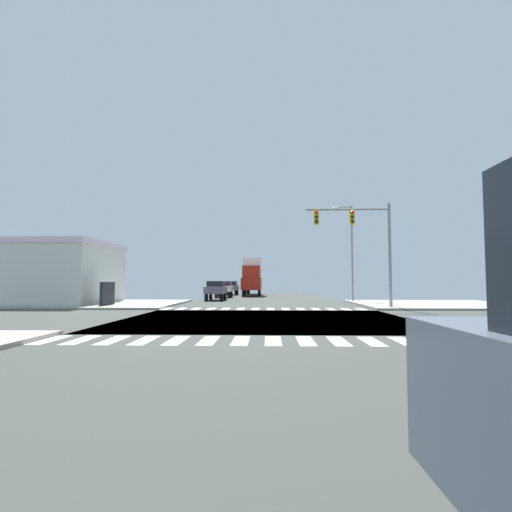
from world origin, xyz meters
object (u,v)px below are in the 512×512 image
at_px(pickup_farside_1, 254,285).
at_px(bank_building, 31,273).
at_px(sedan_middle_3, 216,289).
at_px(street_lamp, 349,245).
at_px(sedan_outer_4, 224,288).
at_px(sedan_queued_2, 231,287).
at_px(box_truck_trailing_1, 252,276).
at_px(traffic_signal_mast, 358,231).

bearing_deg(pickup_farside_1, bank_building, 56.86).
bearing_deg(bank_building, sedan_middle_3, 26.18).
distance_m(street_lamp, pickup_farside_1, 24.53).
bearing_deg(street_lamp, sedan_outer_4, 140.77).
relative_size(sedan_queued_2, box_truck_trailing_1, 0.60).
height_order(traffic_signal_mast, pickup_farside_1, traffic_signal_mast).
height_order(box_truck_trailing_1, sedan_middle_3, box_truck_trailing_1).
bearing_deg(box_truck_trailing_1, sedan_queued_2, -51.10).
height_order(street_lamp, box_truck_trailing_1, street_lamp).
xyz_separation_m(street_lamp, pickup_farside_1, (-9.43, 22.32, -3.84)).
xyz_separation_m(traffic_signal_mast, bank_building, (-25.47, 4.93, -2.72)).
bearing_deg(sedan_queued_2, street_lamp, 122.73).
distance_m(pickup_farside_1, box_truck_trailing_1, 6.83).
height_order(pickup_farside_1, sedan_queued_2, pickup_farside_1).
xyz_separation_m(traffic_signal_mast, sedan_middle_3, (-11.23, 11.94, -4.12)).
distance_m(street_lamp, sedan_middle_3, 13.38).
distance_m(pickup_farside_1, sedan_middle_3, 19.64).
height_order(sedan_queued_2, sedan_outer_4, same).
distance_m(box_truck_trailing_1, sedan_outer_4, 6.40).
xyz_separation_m(bank_building, pickup_farside_1, (17.24, 26.41, -1.23)).
bearing_deg(traffic_signal_mast, street_lamp, 82.44).
relative_size(bank_building, sedan_queued_2, 3.29).
height_order(sedan_queued_2, sedan_middle_3, same).
bearing_deg(sedan_queued_2, traffic_signal_mast, 111.61).
height_order(traffic_signal_mast, sedan_middle_3, traffic_signal_mast).
bearing_deg(pickup_farside_1, box_truck_trailing_1, 90.00).
bearing_deg(traffic_signal_mast, sedan_outer_4, 120.37).
relative_size(traffic_signal_mast, street_lamp, 0.83).
bearing_deg(street_lamp, sedan_queued_2, 122.73).
relative_size(bank_building, pickup_farside_1, 2.78).
xyz_separation_m(traffic_signal_mast, pickup_farside_1, (-8.23, 31.34, -3.94)).
relative_size(street_lamp, sedan_middle_3, 2.01).
distance_m(bank_building, pickup_farside_1, 31.56).
bearing_deg(box_truck_trailing_1, traffic_signal_mast, 108.47).
bearing_deg(bank_building, box_truck_trailing_1, 48.81).
bearing_deg(sedan_middle_3, sedan_queued_2, -90.00).
relative_size(box_truck_trailing_1, sedan_outer_4, 1.67).
bearing_deg(sedan_outer_4, street_lamp, 140.77).
relative_size(pickup_farside_1, sedan_middle_3, 1.19).
distance_m(sedan_queued_2, sedan_middle_3, 16.42).
height_order(traffic_signal_mast, sedan_outer_4, traffic_signal_mast).
xyz_separation_m(box_truck_trailing_1, sedan_outer_4, (-3.00, -5.47, -1.45)).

